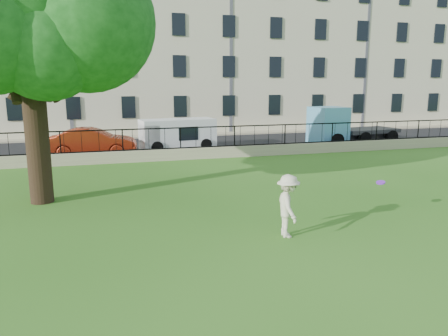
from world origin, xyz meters
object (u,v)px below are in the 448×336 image
object	(u,v)px
red_sedan	(93,142)
white_van	(178,134)
blue_truck	(353,125)
man	(288,206)
frisbee	(381,182)
tree	(22,4)

from	to	relation	value
red_sedan	white_van	distance (m)	5.05
red_sedan	blue_truck	bearing A→B (deg)	-82.24
man	frisbee	size ratio (longest dim) A/B	6.35
blue_truck	frisbee	bearing A→B (deg)	-126.34
blue_truck	white_van	bearing A→B (deg)	169.13
man	white_van	world-z (taller)	white_van
white_van	blue_truck	xyz separation A→B (m)	(11.55, -0.76, 0.31)
frisbee	red_sedan	size ratio (longest dim) A/B	0.06
red_sedan	white_van	xyz separation A→B (m)	(4.95, 1.00, 0.15)
tree	frisbee	world-z (taller)	tree
white_van	red_sedan	bearing A→B (deg)	-175.68
white_van	frisbee	bearing A→B (deg)	-83.83
tree	white_van	xyz separation A→B (m)	(6.73, 10.18, -5.63)
frisbee	white_van	xyz separation A→B (m)	(-3.55, 15.05, -0.20)
tree	blue_truck	bearing A→B (deg)	27.26
man	frisbee	xyz separation A→B (m)	(3.35, 0.69, 0.28)
frisbee	man	bearing A→B (deg)	-168.40
man	blue_truck	size ratio (longest dim) A/B	0.29
man	red_sedan	xyz separation A→B (m)	(-5.15, 14.74, -0.08)
white_van	tree	bearing A→B (deg)	-130.57
tree	blue_truck	xyz separation A→B (m)	(18.28, 9.42, -5.32)
man	blue_truck	bearing A→B (deg)	-29.02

